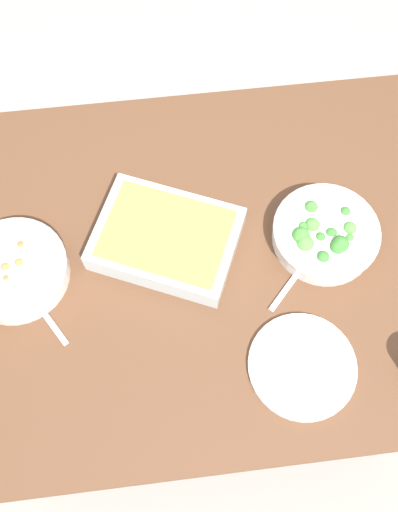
% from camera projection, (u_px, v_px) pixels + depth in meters
% --- Properties ---
extents(ground_plane, '(6.00, 6.00, 0.00)m').
position_uv_depth(ground_plane, '(199.00, 342.00, 1.88)').
color(ground_plane, '#9E9389').
extents(dining_table, '(1.20, 0.90, 0.74)m').
position_uv_depth(dining_table, '(199.00, 271.00, 1.28)').
color(dining_table, brown).
rests_on(dining_table, ground_plane).
extents(stew_bowl, '(0.23, 0.23, 0.06)m').
position_uv_depth(stew_bowl, '(14.00, 272.00, 1.15)').
color(stew_bowl, silver).
rests_on(stew_bowl, dining_table).
extents(broccoli_bowl, '(0.23, 0.23, 0.07)m').
position_uv_depth(broccoli_bowl, '(325.00, 234.00, 1.19)').
color(broccoli_bowl, silver).
rests_on(broccoli_bowl, dining_table).
extents(baking_dish, '(0.36, 0.32, 0.06)m').
position_uv_depth(baking_dish, '(166.00, 238.00, 1.18)').
color(baking_dish, silver).
rests_on(baking_dish, dining_table).
extents(side_plate, '(0.22, 0.22, 0.01)m').
position_uv_depth(side_plate, '(302.00, 366.00, 1.10)').
color(side_plate, white).
rests_on(side_plate, dining_table).
extents(spoon_by_stew, '(0.11, 0.16, 0.01)m').
position_uv_depth(spoon_by_stew, '(37.00, 303.00, 1.15)').
color(spoon_by_stew, silver).
rests_on(spoon_by_stew, dining_table).
extents(spoon_by_broccoli, '(0.13, 0.14, 0.01)m').
position_uv_depth(spoon_by_broccoli, '(300.00, 271.00, 1.18)').
color(spoon_by_broccoli, silver).
rests_on(spoon_by_broccoli, dining_table).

